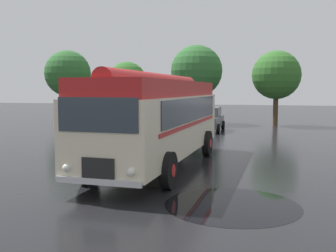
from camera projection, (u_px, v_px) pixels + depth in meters
ground_plane at (147, 166)px, 15.00m from camera, size 120.00×120.00×0.00m
vintage_bus at (159, 116)px, 14.63m from camera, size 3.25×10.24×3.49m
car_near_left at (168, 118)px, 27.82m from camera, size 2.28×4.35×1.66m
car_mid_left at (208, 119)px, 27.33m from camera, size 2.04×4.24×1.66m
tree_far_left at (67, 73)px, 35.50m from camera, size 4.14×4.14×6.41m
tree_left_of_centre at (127, 81)px, 33.84m from camera, size 3.36×3.36×5.27m
tree_centre at (197, 71)px, 32.68m from camera, size 4.30×4.30×6.58m
tree_right_of_centre at (277, 75)px, 30.84m from camera, size 3.81×3.81×5.93m
puddle_patch at (232, 205)px, 9.87m from camera, size 3.41×3.41×0.01m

